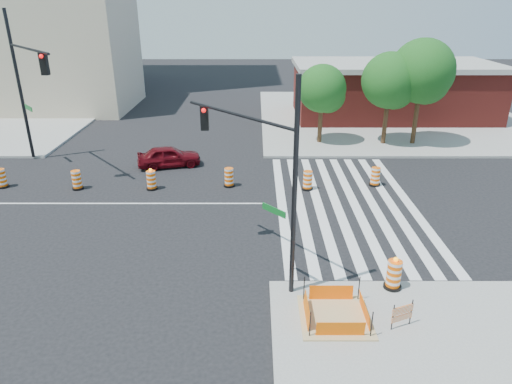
% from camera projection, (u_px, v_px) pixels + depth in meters
% --- Properties ---
extents(ground, '(120.00, 120.00, 0.00)m').
position_uv_depth(ground, '(125.00, 203.00, 22.63)').
color(ground, black).
rests_on(ground, ground).
extents(sidewalk_ne, '(22.00, 22.00, 0.15)m').
position_uv_depth(sidewalk_ne, '(389.00, 117.00, 39.18)').
color(sidewalk_ne, gray).
rests_on(sidewalk_ne, ground).
extents(crosswalk_east, '(6.75, 13.50, 0.01)m').
position_uv_depth(crosswalk_east, '(345.00, 203.00, 22.62)').
color(crosswalk_east, silver).
rests_on(crosswalk_east, ground).
extents(lane_centerline, '(14.00, 0.12, 0.01)m').
position_uv_depth(lane_centerline, '(125.00, 203.00, 22.63)').
color(lane_centerline, silver).
rests_on(lane_centerline, ground).
extents(excavation_pit, '(2.20, 2.20, 0.90)m').
position_uv_depth(excavation_pit, '(335.00, 316.00, 14.25)').
color(excavation_pit, tan).
rests_on(excavation_pit, ground).
extents(brick_storefront, '(16.50, 8.50, 4.60)m').
position_uv_depth(brick_storefront, '(392.00, 90.00, 38.31)').
color(brick_storefront, maroon).
rests_on(brick_storefront, ground).
extents(beige_midrise, '(14.00, 10.00, 10.00)m').
position_uv_depth(beige_midrise, '(50.00, 52.00, 40.96)').
color(beige_midrise, '#C3B195').
rests_on(beige_midrise, ground).
extents(red_coupe, '(4.01, 2.43, 1.28)m').
position_uv_depth(red_coupe, '(169.00, 156.00, 27.44)').
color(red_coupe, '#54070E').
rests_on(red_coupe, ground).
extents(signal_pole_se, '(3.76, 4.17, 7.27)m').
position_uv_depth(signal_pole_se, '(262.00, 160.00, 14.95)').
color(signal_pole_se, black).
rests_on(signal_pole_se, ground).
extents(signal_pole_nw, '(4.43, 5.15, 8.78)m').
position_uv_depth(signal_pole_nw, '(26.00, 76.00, 25.64)').
color(signal_pole_nw, black).
rests_on(signal_pole_nw, ground).
extents(pit_drum, '(0.61, 0.61, 1.21)m').
position_uv_depth(pit_drum, '(394.00, 275.00, 15.57)').
color(pit_drum, black).
rests_on(pit_drum, ground).
extents(barricade, '(0.71, 0.32, 0.89)m').
position_uv_depth(barricade, '(402.00, 313.00, 13.69)').
color(barricade, '#FF5F05').
rests_on(barricade, ground).
extents(tree_north_c, '(3.25, 3.21, 5.46)m').
position_uv_depth(tree_north_c, '(323.00, 91.00, 30.62)').
color(tree_north_c, '#382314').
rests_on(tree_north_c, ground).
extents(tree_north_d, '(3.70, 3.70, 6.29)m').
position_uv_depth(tree_north_d, '(390.00, 84.00, 30.14)').
color(tree_north_d, '#382314').
rests_on(tree_north_d, ground).
extents(tree_north_e, '(4.20, 4.20, 7.14)m').
position_uv_depth(tree_north_e, '(422.00, 75.00, 29.92)').
color(tree_north_e, '#382314').
rests_on(tree_north_e, ground).
extents(median_drum_1, '(0.60, 0.60, 1.02)m').
position_uv_depth(median_drum_1, '(2.00, 179.00, 24.42)').
color(median_drum_1, black).
rests_on(median_drum_1, ground).
extents(median_drum_2, '(0.60, 0.60, 1.02)m').
position_uv_depth(median_drum_2, '(77.00, 181.00, 24.19)').
color(median_drum_2, black).
rests_on(median_drum_2, ground).
extents(median_drum_3, '(0.60, 0.60, 1.18)m').
position_uv_depth(median_drum_3, '(151.00, 181.00, 24.16)').
color(median_drum_3, black).
rests_on(median_drum_3, ground).
extents(median_drum_4, '(0.60, 0.60, 1.02)m').
position_uv_depth(median_drum_4, '(229.00, 178.00, 24.55)').
color(median_drum_4, black).
rests_on(median_drum_4, ground).
extents(median_drum_5, '(0.60, 0.60, 1.02)m').
position_uv_depth(median_drum_5, '(308.00, 181.00, 24.13)').
color(median_drum_5, black).
rests_on(median_drum_5, ground).
extents(median_drum_6, '(0.60, 0.60, 1.02)m').
position_uv_depth(median_drum_6, '(375.00, 177.00, 24.65)').
color(median_drum_6, black).
rests_on(median_drum_6, ground).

